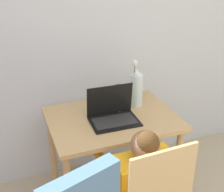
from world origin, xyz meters
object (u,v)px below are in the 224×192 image
flower_vase (137,88)px  person_seated (139,178)px  water_bottle (118,99)px  laptop (113,113)px

flower_vase → person_seated: bearing=-113.0°
water_bottle → laptop: bearing=-128.3°
laptop → flower_vase: 0.30m
person_seated → flower_vase: (0.26, 0.62, 0.28)m
laptop → water_bottle: 0.14m
person_seated → water_bottle: bearing=-102.0°
flower_vase → water_bottle: flower_vase is taller
laptop → flower_vase: flower_vase is taller
person_seated → laptop: bearing=-94.3°
person_seated → flower_vase: bearing=-115.5°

